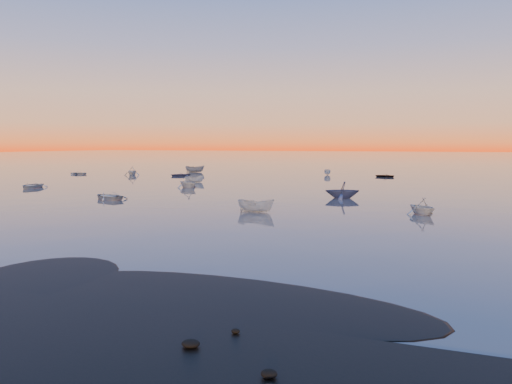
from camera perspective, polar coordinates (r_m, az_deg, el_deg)
The scene contains 6 objects.
ground at distance 120.09m, azimuth 12.58°, elevation 2.41°, with size 600.00×600.00×0.00m, color #655A54.
mud_lobes at distance 25.39m, azimuth -22.75°, elevation -9.22°, with size 140.00×6.00×0.07m, color black, non-canonical shape.
moored_fleet at distance 73.98m, azimuth 7.35°, elevation 0.62°, with size 124.00×58.00×1.20m, color white, non-canonical shape.
boat_near_left at distance 77.74m, azimuth -24.26°, elevation 0.41°, with size 4.52×1.88×1.13m, color white.
boat_near_center at distance 46.11m, azimuth -0.01°, elevation -2.30°, with size 3.60×1.52×1.25m, color white.
boat_near_right at distance 46.92m, azimuth 18.42°, elevation -2.45°, with size 3.31×1.49×1.16m, color white.
Camera 1 is at (17.08, -18.70, 6.29)m, focal length 35.00 mm.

